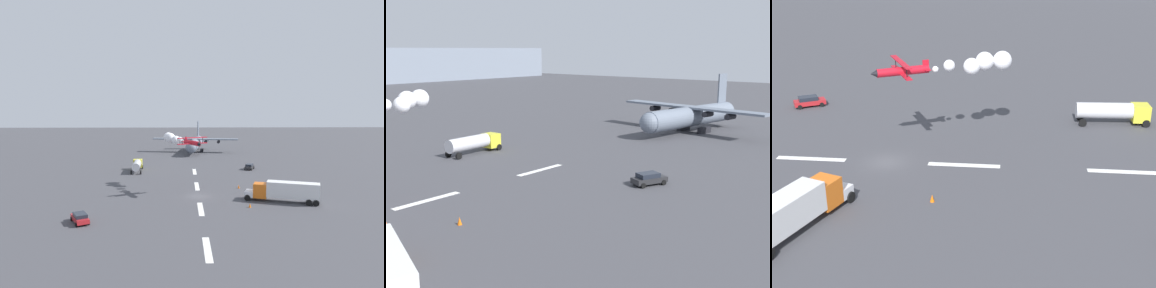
# 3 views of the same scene
# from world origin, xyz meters

# --- Properties ---
(runway_stripe_3) EXTENTS (8.00, 0.90, 0.01)m
(runway_stripe_3) POSITION_xyz_m (8.71, 0.00, 0.01)
(runway_stripe_3) COLOR white
(runway_stripe_3) RESTS_ON ground
(runway_stripe_4) EXTENTS (8.00, 0.90, 0.01)m
(runway_stripe_4) POSITION_xyz_m (26.14, 0.00, 0.01)
(runway_stripe_4) COLOR white
(runway_stripe_4) RESTS_ON ground
(cargo_transport_plane) EXTENTS (27.18, 31.83, 11.13)m
(cargo_transport_plane) POSITION_xyz_m (65.87, -1.35, 3.34)
(cargo_transport_plane) COLOR slate
(cargo_transport_plane) RESTS_ON ground
(stunt_biplane_red) EXTENTS (14.81, 9.20, 2.36)m
(stunt_biplane_red) POSITION_xyz_m (8.97, 4.67, 10.27)
(stunt_biplane_red) COLOR red
(fuel_tanker_truck) EXTENTS (9.65, 3.25, 2.90)m
(fuel_tanker_truck) POSITION_xyz_m (27.02, 15.23, 1.75)
(fuel_tanker_truck) COLOR yellow
(fuel_tanker_truck) RESTS_ON ground
(followme_car_yellow) EXTENTS (4.64, 3.30, 1.52)m
(followme_car_yellow) POSITION_xyz_m (29.38, -15.14, 0.81)
(followme_car_yellow) COLOR #262628
(followme_car_yellow) RESTS_ON ground
(traffic_cone_far) EXTENTS (0.44, 0.44, 0.75)m
(traffic_cone_far) POSITION_xyz_m (6.53, -8.75, 0.38)
(traffic_cone_far) COLOR orange
(traffic_cone_far) RESTS_ON ground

